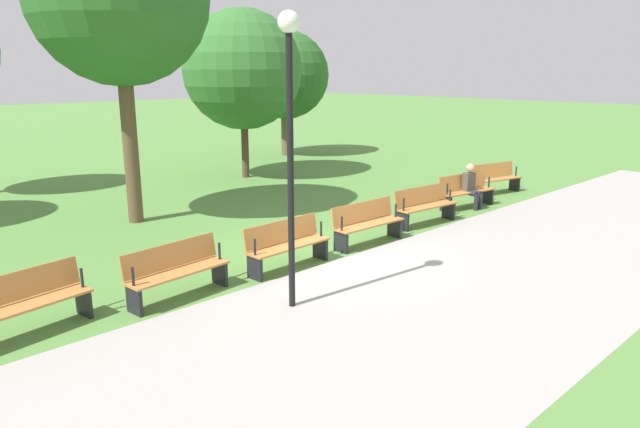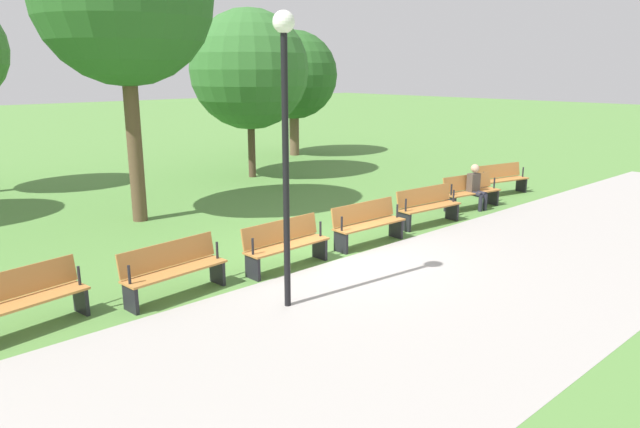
# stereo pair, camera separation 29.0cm
# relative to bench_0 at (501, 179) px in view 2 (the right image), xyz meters

# --- Properties ---
(ground_plane) EXTENTS (120.00, 120.00, 0.00)m
(ground_plane) POSITION_rel_bench_0_xyz_m (7.78, 0.89, -0.47)
(ground_plane) COLOR #54843D
(path_paving) EXTENTS (29.89, 5.19, 0.01)m
(path_paving) POSITION_rel_bench_0_xyz_m (7.78, 3.73, -0.47)
(path_paving) COLOR #A39E99
(path_paving) RESTS_ON ground
(bench_0) EXTENTS (1.83, 0.84, 0.89)m
(bench_0) POSITION_rel_bench_0_xyz_m (0.00, 0.00, 0.00)
(bench_0) COLOR #B27538
(bench_0) RESTS_ON ground
(bench_1) EXTENTS (1.83, 0.73, 0.89)m
(bench_1) POSITION_rel_bench_0_xyz_m (2.20, 0.40, 0.00)
(bench_1) COLOR #B27538
(bench_1) RESTS_ON ground
(bench_2) EXTENTS (1.81, 0.63, 0.89)m
(bench_2) POSITION_rel_bench_0_xyz_m (4.43, 0.67, 0.00)
(bench_2) COLOR #B27538
(bench_2) RESTS_ON ground
(bench_3) EXTENTS (1.79, 0.53, 0.89)m
(bench_3) POSITION_rel_bench_0_xyz_m (6.66, 0.81, 0.00)
(bench_3) COLOR #B27538
(bench_3) RESTS_ON ground
(bench_4) EXTENTS (1.79, 0.53, 0.89)m
(bench_4) POSITION_rel_bench_0_xyz_m (8.90, 0.81, 0.00)
(bench_4) COLOR #B27538
(bench_4) RESTS_ON ground
(bench_5) EXTENTS (1.81, 0.63, 0.89)m
(bench_5) POSITION_rel_bench_0_xyz_m (11.14, 0.67, 0.00)
(bench_5) COLOR #B27538
(bench_5) RESTS_ON ground
(bench_6) EXTENTS (1.83, 0.73, 0.89)m
(bench_6) POSITION_rel_bench_0_xyz_m (13.36, 0.40, 0.00)
(bench_6) COLOR #B27538
(bench_6) RESTS_ON ground
(person_seated) EXTENTS (0.38, 0.56, 1.20)m
(person_seated) POSITION_rel_bench_0_xyz_m (2.19, 0.55, 0.16)
(person_seated) COLOR #4C4238
(person_seated) RESTS_ON ground
(tree_2) EXTENTS (3.69, 3.69, 5.26)m
(tree_2) POSITION_rel_bench_0_xyz_m (-0.69, -10.44, 2.92)
(tree_2) COLOR brown
(tree_2) RESTS_ON ground
(tree_4) EXTENTS (3.97, 3.97, 5.61)m
(tree_4) POSITION_rel_bench_0_xyz_m (3.78, -7.36, 3.15)
(tree_4) COLOR #4C3828
(tree_4) RESTS_ON ground
(lamp_post) EXTENTS (0.32, 0.32, 4.43)m
(lamp_post) POSITION_rel_bench_0_xyz_m (10.02, 2.24, 2.57)
(lamp_post) COLOR black
(lamp_post) RESTS_ON ground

